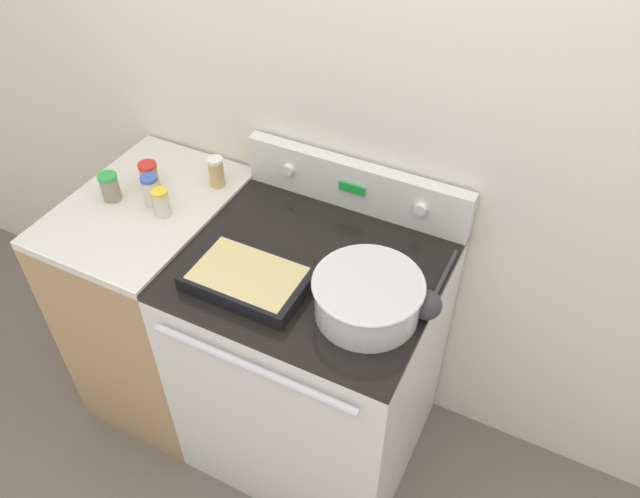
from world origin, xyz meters
The scene contains 12 objects.
kitchen_wall centered at (0.00, 0.72, 1.25)m, with size 8.00×0.05×2.50m.
stove_range centered at (0.00, 0.34, 0.48)m, with size 0.78×0.71×0.96m.
control_panel centered at (0.00, 0.66, 1.04)m, with size 0.78×0.07×0.17m.
side_counter centered at (-0.64, 0.34, 0.48)m, with size 0.49×0.68×0.97m.
mixing_bowl centered at (0.22, 0.24, 1.03)m, with size 0.31×0.31×0.12m.
casserole_dish centered at (-0.13, 0.19, 0.99)m, with size 0.35×0.23×0.05m.
ladle centered at (0.38, 0.32, 1.00)m, with size 0.09×0.33×0.09m.
spice_jar_white_cap centered at (-0.47, 0.54, 1.03)m, with size 0.06×0.06×0.11m.
spice_jar_yellow_cap centered at (-0.53, 0.33, 1.02)m, with size 0.05×0.05×0.10m.
spice_jar_blue_cap centered at (-0.60, 0.36, 1.03)m, with size 0.06×0.06×0.11m.
spice_jar_red_cap centered at (-0.67, 0.43, 1.02)m, with size 0.06×0.06×0.09m.
spice_jar_green_cap centered at (-0.74, 0.32, 1.02)m, with size 0.06×0.06×0.10m.
Camera 1 is at (0.63, -0.85, 2.27)m, focal length 35.00 mm.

